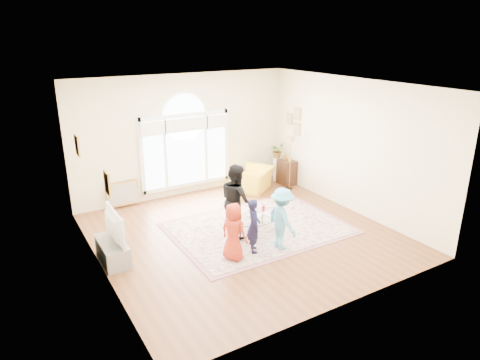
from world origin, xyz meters
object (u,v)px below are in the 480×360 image
tv_console (113,251)px  television (110,227)px  coffee_table (260,217)px  armchair (254,179)px  area_rug (258,228)px

tv_console → television: bearing=0.0°
coffee_table → armchair: armchair is taller
tv_console → armchair: size_ratio=1.00×
coffee_table → armchair: (1.37, 2.35, -0.08)m
coffee_table → armchair: bearing=41.4°
television → coffee_table: television is taller
armchair → television: bearing=-11.2°
television → armchair: size_ratio=1.07×
area_rug → tv_console: size_ratio=3.60×
area_rug → tv_console: tv_console is taller
tv_console → television: size_ratio=0.93×
television → coffee_table: (3.05, -0.45, -0.33)m
coffee_table → armchair: 2.72m
area_rug → armchair: 2.47m
area_rug → coffee_table: (-0.13, -0.24, 0.39)m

